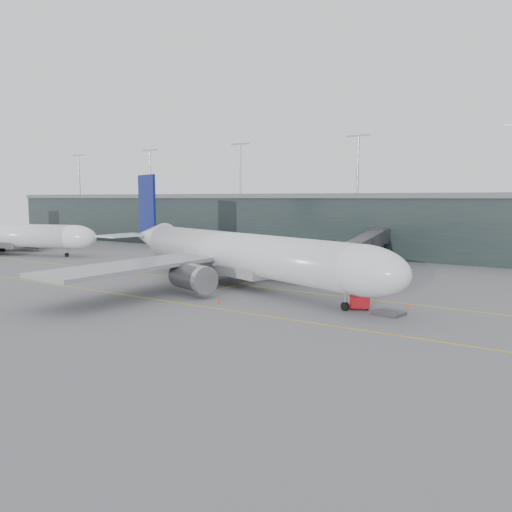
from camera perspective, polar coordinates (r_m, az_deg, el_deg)
The scene contains 17 objects.
ground at distance 87.73m, azimuth -3.29°, elevation -2.61°, with size 320.00×320.00×0.00m, color slate.
taxiline_a at distance 84.56m, azimuth -4.88°, elevation -2.96°, with size 160.00×0.25×0.02m, color gold.
taxiline_b at distance 72.74m, azimuth -12.59°, elevation -4.69°, with size 160.00×0.25×0.02m, color gold.
taxiline_lead_main at distance 102.07m, azimuth 5.60°, elevation -1.31°, with size 0.25×60.00×0.02m, color gold.
taxiline_lead_adj at distance 155.38m, azimuth -21.70°, elevation 0.99°, with size 0.25×60.00×0.02m, color gold.
terminal at distance 137.97m, azimuth 10.97°, elevation 3.85°, with size 240.00×36.00×29.00m.
main_aircraft at distance 79.94m, azimuth -2.39°, elevation 0.31°, with size 65.37×60.22×18.81m.
jet_bridge at distance 101.32m, azimuth 13.70°, elevation 1.58°, with size 13.51×47.49×7.30m.
gse_cart at distance 65.09m, azimuth 11.76°, elevation -5.16°, with size 2.91×2.43×1.70m.
baggage_dolly at distance 63.19m, azimuth 14.97°, elevation -6.30°, with size 3.34×2.67×0.33m, color #3E3D43.
uld_a at distance 97.65m, azimuth -2.75°, elevation -1.00°, with size 2.67×2.34×2.09m.
uld_b at distance 99.60m, azimuth -1.07°, elevation -0.84°, with size 2.84×2.60×2.09m.
uld_c at distance 96.62m, azimuth 0.77°, elevation -1.14°, with size 2.35×2.03×1.88m.
cone_nose at distance 67.28m, azimuth 17.03°, elevation -5.46°, with size 0.42×0.42×0.67m, color #FA4F0D.
cone_wing_stbd at distance 67.24m, azimuth -4.34°, elevation -5.17°, with size 0.45×0.45×0.72m, color red.
cone_wing_port at distance 92.43m, azimuth 5.39°, elevation -1.90°, with size 0.50×0.50×0.79m, color orange.
cone_tail at distance 85.35m, azimuth -14.02°, elevation -2.83°, with size 0.42×0.42×0.66m, color orange.
Camera 1 is at (50.79, -70.11, 14.16)m, focal length 35.00 mm.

